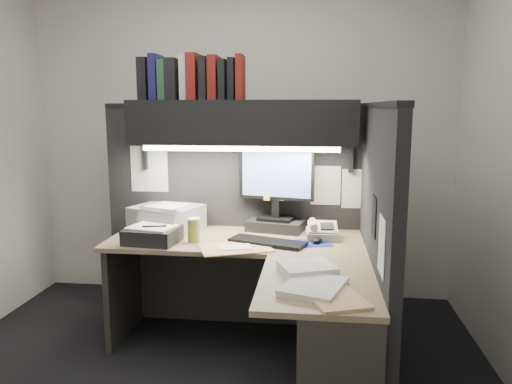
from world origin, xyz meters
TOP-DOWN VIEW (x-y plane):
  - floor at (0.00, 0.00)m, footprint 3.50×3.50m
  - wall_back at (0.00, 1.50)m, footprint 3.50×0.04m
  - wall_front at (0.00, -1.50)m, footprint 3.50×0.04m
  - partition_back at (0.03, 0.93)m, footprint 1.90×0.06m
  - partition_right at (0.98, 0.18)m, footprint 0.06×1.50m
  - desk at (0.43, -0.00)m, footprint 1.70×1.53m
  - overhead_shelf at (0.12, 0.75)m, footprint 1.55×0.34m
  - task_light_tube at (0.12, 0.61)m, footprint 1.32×0.04m
  - monitor at (0.35, 0.81)m, footprint 0.54×0.32m
  - keyboard at (0.33, 0.45)m, footprint 0.53×0.33m
  - mousepad at (0.62, 0.50)m, footprint 0.26×0.24m
  - mouse at (0.64, 0.50)m, footprint 0.08×0.11m
  - telephone at (0.68, 0.63)m, footprint 0.23×0.24m
  - coffee_cup at (-0.16, 0.44)m, footprint 0.10×0.10m
  - printer at (-0.43, 0.74)m, footprint 0.54×0.50m
  - notebook_stack at (-0.42, 0.39)m, footprint 0.36×0.31m
  - open_folder at (0.14, 0.32)m, footprint 0.51×0.43m
  - paper_stack_a at (0.59, -0.11)m, footprint 0.34×0.31m
  - paper_stack_b at (0.63, -0.34)m, footprint 0.35×0.40m
  - manila_stack at (0.73, -0.47)m, footprint 0.32×0.36m
  - binder_row at (-0.23, 0.75)m, footprint 0.72×0.26m
  - pinned_papers at (0.42, 0.56)m, footprint 1.76×1.31m

SIDE VIEW (x-z plane):
  - floor at x=0.00m, z-range 0.00..0.00m
  - desk at x=0.43m, z-range 0.08..0.81m
  - mousepad at x=0.62m, z-range 0.73..0.73m
  - open_folder at x=0.14m, z-range 0.73..0.74m
  - manila_stack at x=0.73m, z-range 0.73..0.75m
  - keyboard at x=0.33m, z-range 0.73..0.75m
  - paper_stack_b at x=0.63m, z-range 0.73..0.76m
  - mouse at x=0.64m, z-range 0.73..0.77m
  - paper_stack_a at x=0.59m, z-range 0.73..0.78m
  - telephone at x=0.68m, z-range 0.73..0.82m
  - notebook_stack at x=-0.42m, z-range 0.73..0.83m
  - partition_back at x=0.03m, z-range 0.00..1.60m
  - partition_right at x=0.98m, z-range 0.00..1.60m
  - coffee_cup at x=-0.16m, z-range 0.73..0.88m
  - printer at x=-0.43m, z-range 0.73..0.91m
  - monitor at x=0.35m, z-range 0.67..1.26m
  - pinned_papers at x=0.42m, z-range 0.80..1.31m
  - task_light_tube at x=0.12m, z-range 1.31..1.35m
  - wall_back at x=0.00m, z-range 0.00..2.70m
  - wall_front at x=0.00m, z-range 0.00..2.70m
  - overhead_shelf at x=0.12m, z-range 1.35..1.65m
  - binder_row at x=-0.23m, z-range 1.64..1.95m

